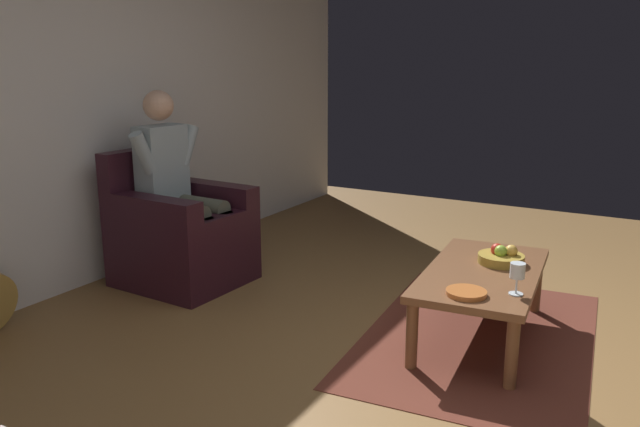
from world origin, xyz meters
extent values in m
plane|color=brown|center=(0.00, 0.00, 0.00)|extent=(7.34, 7.34, 0.00)
cube|color=silver|center=(0.00, -2.69, 1.28)|extent=(6.51, 0.06, 2.56)
cube|color=#5E2B1F|center=(-0.34, -0.09, 0.00)|extent=(1.91, 1.33, 0.01)
cube|color=black|center=(-0.22, -2.11, 0.21)|extent=(0.75, 0.81, 0.41)
cube|color=black|center=(-0.22, -2.05, 0.46)|extent=(0.44, 0.68, 0.10)
cube|color=black|center=(-0.50, -2.09, 0.53)|extent=(0.18, 0.79, 0.24)
cube|color=black|center=(0.06, -2.12, 0.53)|extent=(0.18, 0.79, 0.24)
cube|color=black|center=(-0.24, -2.44, 0.66)|extent=(0.72, 0.15, 0.49)
cube|color=#8F9FA4|center=(-0.23, -2.27, 0.79)|extent=(0.35, 0.20, 0.56)
sphere|color=tan|center=(-0.23, -2.27, 1.20)|extent=(0.20, 0.20, 0.20)
cylinder|color=#4C4E3F|center=(-0.31, -2.03, 0.53)|extent=(0.15, 0.46, 0.13)
cylinder|color=#4C4E3F|center=(-0.30, -1.81, 0.26)|extent=(0.12, 0.12, 0.51)
cylinder|color=#8F9FA4|center=(-0.43, -2.21, 0.91)|extent=(0.20, 0.10, 0.29)
cylinder|color=#4C4E3F|center=(-0.12, -2.04, 0.53)|extent=(0.15, 0.46, 0.13)
cylinder|color=#4C4E3F|center=(-0.11, -1.82, 0.26)|extent=(0.12, 0.12, 0.51)
cylinder|color=#8F9FA4|center=(-0.03, -2.23, 0.91)|extent=(0.20, 0.10, 0.29)
cube|color=brown|center=(-0.34, -0.09, 0.37)|extent=(1.16, 0.67, 0.04)
cylinder|color=brown|center=(-0.87, 0.11, 0.17)|extent=(0.06, 0.06, 0.35)
cylinder|color=brown|center=(0.14, 0.19, 0.17)|extent=(0.06, 0.06, 0.35)
cylinder|color=brown|center=(-0.83, -0.37, 0.17)|extent=(0.06, 0.06, 0.35)
cylinder|color=brown|center=(0.18, -0.28, 0.17)|extent=(0.06, 0.06, 0.35)
cylinder|color=silver|center=(-0.06, 0.15, 0.39)|extent=(0.07, 0.07, 0.01)
cylinder|color=silver|center=(-0.06, 0.15, 0.44)|extent=(0.01, 0.01, 0.08)
cylinder|color=silver|center=(-0.06, 0.15, 0.51)|extent=(0.07, 0.07, 0.07)
cylinder|color=#590C19|center=(-0.06, 0.15, 0.49)|extent=(0.06, 0.06, 0.03)
cylinder|color=olive|center=(-0.51, -0.03, 0.41)|extent=(0.25, 0.25, 0.05)
sphere|color=#8CB435|center=(-0.50, -0.04, 0.46)|extent=(0.07, 0.07, 0.07)
sphere|color=gold|center=(-0.54, 0.01, 0.46)|extent=(0.07, 0.07, 0.07)
sphere|color=red|center=(-0.53, -0.06, 0.46)|extent=(0.07, 0.07, 0.07)
cylinder|color=#B9652E|center=(0.06, -0.06, 0.40)|extent=(0.20, 0.20, 0.02)
camera|label=1|loc=(2.91, 0.74, 1.50)|focal=35.42mm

